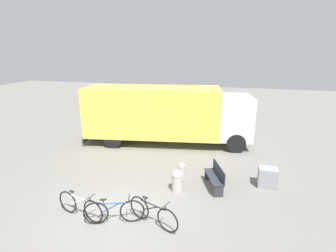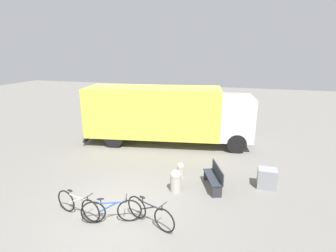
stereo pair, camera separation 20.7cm
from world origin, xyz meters
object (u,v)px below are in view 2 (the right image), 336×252
(bollard_near_bench, at_px, (176,180))
(bicycle_near, at_px, (78,205))
(park_bench, at_px, (215,177))
(bicycle_middle, at_px, (111,211))
(bollard_far_bench, at_px, (181,169))
(utility_box, at_px, (267,178))
(delivery_truck, at_px, (166,113))
(bicycle_far, at_px, (150,213))

(bollard_near_bench, bearing_deg, bicycle_near, -138.19)
(park_bench, bearing_deg, bicycle_near, 105.54)
(bicycle_near, distance_m, bicycle_middle, 1.13)
(park_bench, distance_m, bollard_near_bench, 1.46)
(bicycle_near, height_order, bollard_far_bench, bicycle_near)
(bollard_far_bench, bearing_deg, bollard_near_bench, -85.70)
(bicycle_near, xyz_separation_m, bollard_near_bench, (2.53, 2.26, 0.06))
(bollard_far_bench, height_order, utility_box, utility_box)
(park_bench, bearing_deg, delivery_truck, 14.77)
(bicycle_far, relative_size, bollard_near_bench, 2.00)
(park_bench, xyz_separation_m, bicycle_far, (-1.58, -2.65, -0.08))
(bollard_far_bench, bearing_deg, bicycle_far, -93.16)
(bicycle_near, distance_m, utility_box, 6.70)
(park_bench, xyz_separation_m, utility_box, (1.88, 0.60, -0.10))
(bollard_near_bench, distance_m, bollard_far_bench, 1.14)
(bicycle_far, relative_size, utility_box, 2.27)
(delivery_truck, distance_m, bicycle_middle, 7.27)
(bicycle_middle, relative_size, utility_box, 2.28)
(park_bench, bearing_deg, bicycle_middle, 115.40)
(bollard_near_bench, relative_size, bollard_far_bench, 1.35)
(utility_box, bearing_deg, bicycle_far, -136.84)
(bicycle_near, distance_m, bollard_near_bench, 3.39)
(park_bench, distance_m, bicycle_far, 3.09)
(bicycle_near, xyz_separation_m, bicycle_middle, (1.13, 0.00, 0.00))
(delivery_truck, relative_size, bicycle_middle, 5.35)
(bollard_far_bench, relative_size, utility_box, 0.84)
(bicycle_far, xyz_separation_m, utility_box, (3.46, 3.25, -0.02))
(bollard_near_bench, distance_m, utility_box, 3.42)
(park_bench, relative_size, bicycle_near, 0.83)
(bicycle_near, bearing_deg, bollard_far_bench, 67.74)
(bicycle_near, bearing_deg, bicycle_far, 19.07)
(bicycle_middle, bearing_deg, bollard_near_bench, 37.60)
(delivery_truck, distance_m, park_bench, 5.41)
(bollard_near_bench, bearing_deg, park_bench, 24.72)
(bicycle_near, relative_size, bicycle_far, 1.04)
(park_bench, xyz_separation_m, bicycle_middle, (-2.72, -2.87, -0.08))
(park_bench, bearing_deg, utility_box, -93.55)
(bollard_far_bench, xyz_separation_m, utility_box, (3.29, 0.07, 0.04))
(delivery_truck, distance_m, bicycle_near, 7.30)
(delivery_truck, distance_m, bollard_near_bench, 5.34)
(utility_box, bearing_deg, bollard_far_bench, -178.70)
(bicycle_middle, bearing_deg, park_bench, 25.82)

